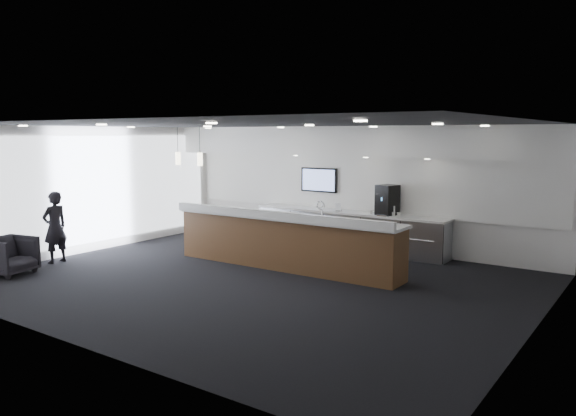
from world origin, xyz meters
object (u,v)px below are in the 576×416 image
Objects in this scene: service_counter at (285,241)px; coffee_machine at (387,200)px; armchair at (10,256)px; lounge_guest at (55,227)px.

coffee_machine reaches higher than service_counter.
lounge_guest is (-0.20, 1.16, 0.40)m from armchair.
armchair is at bearing -139.92° from service_counter.
service_counter is at bearing -102.85° from coffee_machine.
armchair is at bearing 7.51° from lounge_guest.
lounge_guest is (-4.43, -2.48, 0.22)m from service_counter.
service_counter is 5.58m from armchair.
coffee_machine is at bearing -53.23° from armchair.
coffee_machine is 7.49m from lounge_guest.
coffee_machine is (1.21, 2.41, 0.72)m from service_counter.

